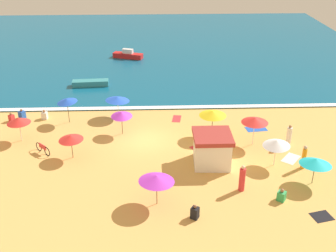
{
  "coord_description": "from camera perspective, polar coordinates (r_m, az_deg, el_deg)",
  "views": [
    {
      "loc": [
        0.74,
        -29.19,
        15.73
      ],
      "look_at": [
        1.88,
        0.91,
        0.8
      ],
      "focal_mm": 44.08,
      "sensor_mm": 36.0,
      "label": 1
    }
  ],
  "objects": [
    {
      "name": "beachgoer_8",
      "position": [
        24.82,
        3.74,
        -11.85
      ],
      "size": [
        0.58,
        0.58,
        0.93
      ],
      "color": "black",
      "rests_on": "ground_plane"
    },
    {
      "name": "beachgoer_7",
      "position": [
        30.63,
        18.29,
        -4.11
      ],
      "size": [
        0.41,
        0.41,
        1.79
      ],
      "color": "orange",
      "rests_on": "ground_plane"
    },
    {
      "name": "beach_umbrella_1",
      "position": [
        29.98,
        14.78,
        -2.28
      ],
      "size": [
        2.67,
        2.66,
        2.09
      ],
      "color": "silver",
      "rests_on": "ground_plane"
    },
    {
      "name": "small_boat_1",
      "position": [
        44.76,
        -10.67,
        5.86
      ],
      "size": [
        3.85,
        1.31,
        0.59
      ],
      "color": "teal",
      "rests_on": "ocean_water"
    },
    {
      "name": "beach_towel_3",
      "position": [
        26.73,
        20.49,
        -11.64
      ],
      "size": [
        1.39,
        1.23,
        0.01
      ],
      "color": "black",
      "rests_on": "ground_plane"
    },
    {
      "name": "beachgoer_6",
      "position": [
        33.24,
        16.37,
        -1.41
      ],
      "size": [
        0.55,
        0.55,
        1.81
      ],
      "color": "white",
      "rests_on": "ground_plane"
    },
    {
      "name": "beachgoer_1",
      "position": [
        27.21,
        10.21,
        -7.21
      ],
      "size": [
        0.42,
        0.42,
        1.87
      ],
      "color": "red",
      "rests_on": "ground_plane"
    },
    {
      "name": "beach_towel_2",
      "position": [
        36.73,
        1.21,
        1.02
      ],
      "size": [
        0.94,
        1.54,
        0.01
      ],
      "color": "red",
      "rests_on": "ground_plane"
    },
    {
      "name": "beach_umbrella_8",
      "position": [
        32.27,
        11.92,
        0.81
      ],
      "size": [
        2.89,
        2.89,
        2.33
      ],
      "color": "silver",
      "rests_on": "ground_plane"
    },
    {
      "name": "beach_umbrella_0",
      "position": [
        34.35,
        -19.97,
        0.74
      ],
      "size": [
        2.24,
        2.24,
        2.03
      ],
      "color": "silver",
      "rests_on": "ground_plane"
    },
    {
      "name": "beach_umbrella_7",
      "position": [
        36.3,
        -13.8,
        3.43
      ],
      "size": [
        2.34,
        2.33,
        2.3
      ],
      "color": "#4C3823",
      "rests_on": "ground_plane"
    },
    {
      "name": "beachgoer_2",
      "position": [
        38.65,
        -20.83,
        1.09
      ],
      "size": [
        0.55,
        0.55,
        0.82
      ],
      "color": "red",
      "rests_on": "ground_plane"
    },
    {
      "name": "beach_towel_0",
      "position": [
        31.95,
        16.62,
        -4.34
      ],
      "size": [
        1.74,
        1.83,
        0.01
      ],
      "color": "white",
      "rests_on": "ground_plane"
    },
    {
      "name": "beach_umbrella_2",
      "position": [
        33.04,
        6.21,
        1.77
      ],
      "size": [
        2.51,
        2.51,
        2.28
      ],
      "color": "#4C3823",
      "rests_on": "ground_plane"
    },
    {
      "name": "beach_umbrella_3",
      "position": [
        28.74,
        19.76,
        -4.65
      ],
      "size": [
        2.76,
        2.78,
        1.95
      ],
      "color": "#4C3823",
      "rests_on": "ground_plane"
    },
    {
      "name": "beach_umbrella_5",
      "position": [
        25.05,
        -1.59,
        -7.26
      ],
      "size": [
        3.13,
        3.13,
        2.12
      ],
      "color": "#4C3823",
      "rests_on": "ground_plane"
    },
    {
      "name": "beachgoer_0",
      "position": [
        38.93,
        -19.54,
        1.52
      ],
      "size": [
        0.66,
        0.66,
        0.89
      ],
      "color": "blue",
      "rests_on": "ground_plane"
    },
    {
      "name": "ground_plane",
      "position": [
        33.16,
        -3.18,
        -1.99
      ],
      "size": [
        60.0,
        60.0,
        0.0
      ],
      "primitive_type": "plane",
      "color": "#E0A856"
    },
    {
      "name": "beach_towel_1",
      "position": [
        31.99,
        3.99,
        -3.15
      ],
      "size": [
        1.14,
        1.26,
        0.01
      ],
      "color": "red",
      "rests_on": "ground_plane"
    },
    {
      "name": "beachgoer_3",
      "position": [
        27.14,
        15.42,
        -9.26
      ],
      "size": [
        0.66,
        0.66,
        0.85
      ],
      "color": "green",
      "rests_on": "ground_plane"
    },
    {
      "name": "beach_umbrella_9",
      "position": [
        33.58,
        -6.44,
        1.63
      ],
      "size": [
        1.79,
        1.82,
        2.03
      ],
      "color": "#4C3823",
      "rests_on": "ground_plane"
    },
    {
      "name": "beachgoer_4",
      "position": [
        38.18,
        -16.7,
        1.46
      ],
      "size": [
        0.5,
        0.5,
        0.87
      ],
      "color": "white",
      "rests_on": "ground_plane"
    },
    {
      "name": "beach_umbrella_4",
      "position": [
        36.67,
        -7.0,
        3.76
      ],
      "size": [
        2.72,
        2.7,
        2.01
      ],
      "color": "silver",
      "rests_on": "ground_plane"
    },
    {
      "name": "lifeguard_cabana",
      "position": [
        29.64,
        6.1,
        -3.15
      ],
      "size": [
        2.72,
        2.79,
        2.36
      ],
      "color": "white",
      "rests_on": "ground_plane"
    },
    {
      "name": "parked_bicycle",
      "position": [
        32.58,
        -16.93,
        -2.99
      ],
      "size": [
        1.35,
        1.3,
        0.76
      ],
      "color": "black",
      "rests_on": "ground_plane"
    },
    {
      "name": "beach_umbrella_6",
      "position": [
        30.78,
        -13.3,
        -1.58
      ],
      "size": [
        2.56,
        2.56,
        1.89
      ],
      "color": "#4C3823",
      "rests_on": "ground_plane"
    },
    {
      "name": "beach_towel_4",
      "position": [
        35.7,
        12.09,
        -0.4
      ],
      "size": [
        1.86,
        1.2,
        0.01
      ],
      "color": "blue",
      "rests_on": "ground_plane"
    },
    {
      "name": "wave_breaker_foam",
      "position": [
        38.78,
        -3.07,
        2.56
      ],
      "size": [
        57.0,
        0.7,
        0.01
      ],
      "primitive_type": "cube",
      "color": "white",
      "rests_on": "ocean_water"
    },
    {
      "name": "small_boat_0",
      "position": [
        53.67,
        -5.57,
        9.76
      ],
      "size": [
        3.93,
        2.19,
        1.18
      ],
      "color": "red",
      "rests_on": "ocean_water"
    },
    {
      "name": "ocean_water",
      "position": [
        59.3,
        -2.85,
        11.0
      ],
      "size": [
        60.0,
        44.0,
        0.1
      ],
      "primitive_type": "cube",
      "color": "#0F567A",
      "rests_on": "ground_plane"
    }
  ]
}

